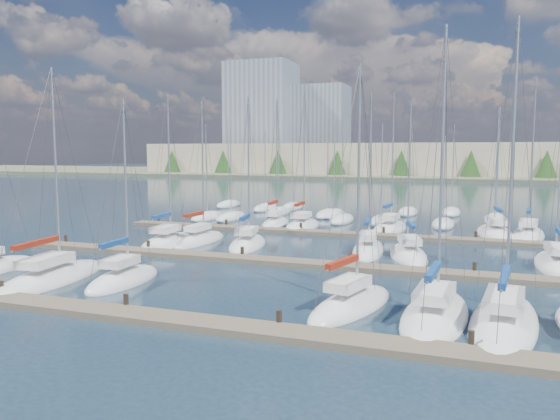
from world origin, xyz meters
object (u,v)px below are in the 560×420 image
(sailboat_o, at_px, (302,226))
(sailboat_e, at_px, (435,315))
(sailboat_c, at_px, (123,280))
(sailboat_i, at_px, (200,240))
(sailboat_r, at_px, (528,235))
(sailboat_n, at_px, (275,223))
(sailboat_p, at_px, (390,228))
(sailboat_q, at_px, (495,233))
(sailboat_b, at_px, (52,278))
(sailboat_j, at_px, (248,244))
(sailboat_l, at_px, (408,255))
(sailboat_f, at_px, (504,322))
(sailboat_h, at_px, (167,242))
(sailboat_k, at_px, (368,250))
(sailboat_m, at_px, (557,265))
(sailboat_d, at_px, (351,305))

(sailboat_o, height_order, sailboat_e, sailboat_o)
(sailboat_c, height_order, sailboat_i, sailboat_i)
(sailboat_e, bearing_deg, sailboat_r, 80.83)
(sailboat_n, bearing_deg, sailboat_p, -2.94)
(sailboat_r, distance_m, sailboat_q, 2.81)
(sailboat_b, height_order, sailboat_n, sailboat_n)
(sailboat_n, bearing_deg, sailboat_i, -107.26)
(sailboat_j, bearing_deg, sailboat_l, -12.52)
(sailboat_f, bearing_deg, sailboat_r, 89.09)
(sailboat_h, distance_m, sailboat_j, 6.88)
(sailboat_i, bearing_deg, sailboat_q, 29.78)
(sailboat_h, bearing_deg, sailboat_r, 20.62)
(sailboat_b, xyz_separation_m, sailboat_i, (1.76, 15.44, 0.03))
(sailboat_b, bearing_deg, sailboat_l, 31.32)
(sailboat_k, relative_size, sailboat_e, 0.91)
(sailboat_n, bearing_deg, sailboat_j, -86.34)
(sailboat_h, bearing_deg, sailboat_f, -34.22)
(sailboat_p, bearing_deg, sailboat_m, -42.86)
(sailboat_c, xyz_separation_m, sailboat_o, (2.89, 26.03, 0.01))
(sailboat_h, bearing_deg, sailboat_e, -37.23)
(sailboat_l, height_order, sailboat_f, sailboat_f)
(sailboat_l, relative_size, sailboat_i, 0.94)
(sailboat_k, distance_m, sailboat_d, 15.57)
(sailboat_l, distance_m, sailboat_p, 13.96)
(sailboat_o, relative_size, sailboat_j, 1.13)
(sailboat_r, height_order, sailboat_l, sailboat_r)
(sailboat_n, height_order, sailboat_i, sailboat_n)
(sailboat_q, xyz_separation_m, sailboat_e, (-3.32, -28.33, 0.01))
(sailboat_q, height_order, sailboat_m, sailboat_q)
(sailboat_k, bearing_deg, sailboat_o, 121.46)
(sailboat_o, relative_size, sailboat_d, 1.14)
(sailboat_c, distance_m, sailboat_b, 4.47)
(sailboat_m, xyz_separation_m, sailboat_j, (-22.85, 0.39, 0.01))
(sailboat_p, height_order, sailboat_q, sailboat_p)
(sailboat_f, bearing_deg, sailboat_j, 147.33)
(sailboat_o, relative_size, sailboat_n, 1.05)
(sailboat_h, relative_size, sailboat_e, 0.93)
(sailboat_k, relative_size, sailboat_n, 0.94)
(sailboat_d, bearing_deg, sailboat_p, 108.31)
(sailboat_q, distance_m, sailboat_b, 38.37)
(sailboat_r, distance_m, sailboat_b, 40.30)
(sailboat_b, distance_m, sailboat_j, 16.36)
(sailboat_k, relative_size, sailboat_h, 0.98)
(sailboat_l, distance_m, sailboat_j, 13.02)
(sailboat_l, bearing_deg, sailboat_p, 89.20)
(sailboat_f, distance_m, sailboat_k, 18.22)
(sailboat_c, relative_size, sailboat_b, 0.85)
(sailboat_n, xyz_separation_m, sailboat_i, (-2.32, -12.24, -0.00))
(sailboat_h, bearing_deg, sailboat_k, 1.13)
(sailboat_c, relative_size, sailboat_j, 0.89)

